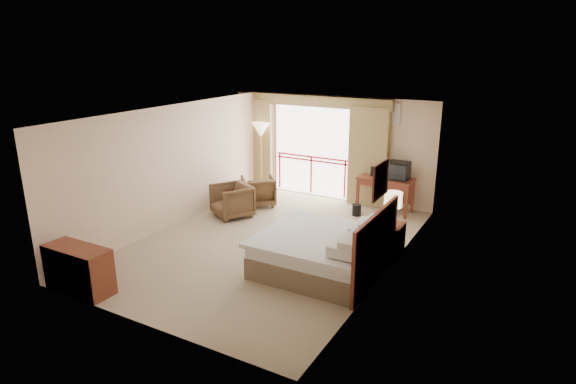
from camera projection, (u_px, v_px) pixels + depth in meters
The scene contains 29 objects.
floor at pixel (271, 243), 9.98m from camera, with size 7.00×7.00×0.00m, color gray.
ceiling at pixel (269, 113), 9.18m from camera, with size 7.00×7.00×0.00m, color white.
wall_back at pixel (340, 149), 12.50m from camera, with size 5.00×5.00×0.00m, color beige.
wall_front at pixel (139, 240), 6.66m from camera, with size 5.00×5.00×0.00m, color beige.
wall_left at pixel (174, 166), 10.75m from camera, with size 7.00×7.00×0.00m, color beige.
wall_right at pixel (392, 199), 8.41m from camera, with size 7.00×7.00×0.00m, color beige.
balcony_door at pixel (312, 151), 12.90m from camera, with size 2.40×2.40×0.00m, color white.
balcony_railing at pixel (311, 165), 13.00m from camera, with size 2.09×0.03×1.02m.
curtain_left at pixel (257, 144), 13.55m from camera, with size 1.00×0.26×2.50m, color olive.
curtain_right at pixel (369, 157), 12.01m from camera, with size 1.00×0.26×2.50m, color olive.
valance at pixel (311, 101), 12.42m from camera, with size 4.40×0.22×0.28m, color olive.
hvac_vent at pixel (390, 114), 11.57m from camera, with size 0.50×0.04×0.50m, color silver.
bed at pixel (324, 251), 8.67m from camera, with size 2.13×2.06×0.97m.
headboard at pixel (376, 248), 8.14m from camera, with size 0.06×2.10×1.30m, color #58241A.
framed_art at pixel (381, 180), 7.78m from camera, with size 0.04×0.72×0.60m.
nightstand at pixel (390, 240), 9.28m from camera, with size 0.46×0.55×0.66m, color #58241A.
table_lamp at pixel (393, 200), 9.09m from camera, with size 0.34×0.34×0.61m.
phone at pixel (386, 224), 9.07m from camera, with size 0.17×0.14×0.08m, color black.
desk at pixel (386, 185), 11.71m from camera, with size 1.32×0.64×0.86m.
tv at pixel (399, 171), 11.39m from camera, with size 0.49×0.39×0.44m.
coffee_maker at pixel (372, 171), 11.73m from camera, with size 0.11×0.11×0.24m, color black.
cup at pixel (378, 175), 11.64m from camera, with size 0.07×0.07×0.10m, color white.
wastebasket at pixel (356, 210), 11.56m from camera, with size 0.22×0.22×0.27m, color black.
armchair_far at pixel (259, 205), 12.36m from camera, with size 0.80×0.82×0.75m, color #48321E.
armchair_near at pixel (233, 216), 11.53m from camera, with size 0.83×0.86×0.78m, color #48321E.
side_table at pixel (232, 194), 11.96m from camera, with size 0.51×0.51×0.56m.
book at pixel (232, 187), 11.91m from camera, with size 0.17×0.23×0.02m, color white.
floor_lamp at pixel (261, 132), 13.09m from camera, with size 0.49×0.49×1.92m.
dresser at pixel (79, 270), 7.93m from camera, with size 1.18×0.50×0.79m.
Camera 1 is at (4.82, -7.87, 3.96)m, focal length 30.00 mm.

